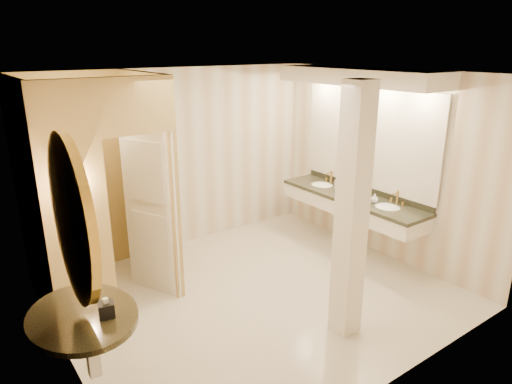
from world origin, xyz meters
The scene contains 16 objects.
floor centered at (0.00, 0.00, 0.00)m, with size 4.50×4.50×0.00m, color beige.
ceiling centered at (0.00, 0.00, 2.70)m, with size 4.50×4.50×0.00m, color silver.
wall_back centered at (0.00, 2.00, 1.35)m, with size 4.50×0.02×2.70m, color silver.
wall_front centered at (0.00, -2.00, 1.35)m, with size 4.50×0.02×2.70m, color silver.
wall_left centered at (-2.25, 0.00, 1.35)m, with size 0.02×4.00×2.70m, color silver.
wall_right centered at (2.25, 0.00, 1.35)m, with size 0.02×4.00×2.70m, color silver.
toilet_closet centered at (-1.12, 0.97, 1.39)m, with size 1.50×1.55×2.70m.
wall_sconce centered at (-1.93, 0.43, 1.73)m, with size 0.14×0.14×0.42m.
vanity centered at (1.98, 0.26, 1.63)m, with size 0.75×2.59×2.09m.
console_shelf centered at (-2.21, -0.59, 1.35)m, with size 1.09×1.09×1.99m.
pillar centered at (0.35, -1.15, 1.35)m, with size 0.25×0.25×2.70m, color white.
tissue_box centered at (-2.07, -0.75, 0.94)m, with size 0.13×0.13×0.13m, color black.
toilet centered at (-1.95, 1.53, 0.34)m, with size 0.38×0.66×0.68m, color white.
soap_bottle_a centered at (1.82, 0.35, 0.95)m, with size 0.06×0.07×0.14m, color beige.
soap_bottle_b centered at (1.94, -0.16, 0.94)m, with size 0.10×0.10×0.13m, color silver.
soap_bottle_c centered at (1.96, 0.60, 0.98)m, with size 0.08×0.08×0.21m, color #C6B28C.
Camera 1 is at (-3.00, -4.10, 3.00)m, focal length 32.00 mm.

